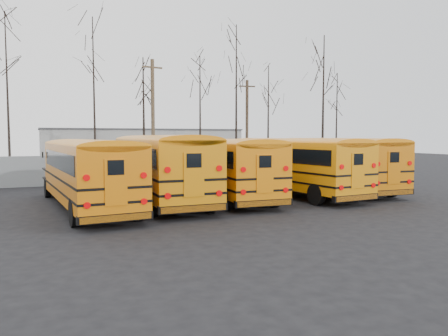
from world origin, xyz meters
name	(u,v)px	position (x,y,z in m)	size (l,w,h in m)	color
ground	(247,204)	(0.00, 0.00, 0.00)	(120.00, 120.00, 0.00)	black
fence	(175,167)	(0.00, 12.00, 1.00)	(40.00, 0.04, 2.00)	gray
distant_building	(142,147)	(2.00, 32.00, 2.00)	(22.00, 8.00, 4.00)	#A3A29E
bus_a	(88,168)	(-7.19, 1.40, 1.86)	(3.54, 11.53, 3.18)	black
bus_b	(159,162)	(-3.68, 2.37, 1.98)	(2.90, 12.12, 3.38)	black
bus_c	(223,163)	(-0.27, 2.36, 1.87)	(3.16, 11.53, 3.20)	black
bus_d	(290,161)	(3.72, 2.14, 1.88)	(3.59, 11.65, 3.21)	black
bus_e	(333,159)	(7.19, 2.89, 1.89)	(3.06, 11.59, 3.22)	black
utility_pole_left	(153,118)	(-0.89, 14.81, 4.72)	(1.63, 0.40, 9.19)	brown
utility_pole_right	(247,126)	(7.80, 15.94, 4.20)	(1.45, 0.40, 8.18)	#433426
tree_2	(8,100)	(-10.97, 14.33, 5.73)	(0.26, 0.26, 11.46)	black
tree_3	(94,100)	(-5.32, 14.43, 5.92)	(0.26, 0.26, 11.84)	black
tree_4	(144,118)	(-1.44, 15.57, 4.71)	(0.26, 0.26, 9.43)	black
tree_5	(200,116)	(2.94, 14.61, 4.86)	(0.26, 0.26, 9.73)	black
tree_6	(236,100)	(6.95, 16.35, 6.47)	(0.26, 0.26, 12.94)	black
tree_7	(268,120)	(9.33, 14.86, 4.65)	(0.26, 0.26, 9.30)	black
tree_8	(323,105)	(14.41, 13.97, 6.10)	(0.26, 0.26, 12.21)	black
tree_9	(337,121)	(18.48, 17.31, 4.78)	(0.26, 0.26, 9.56)	black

